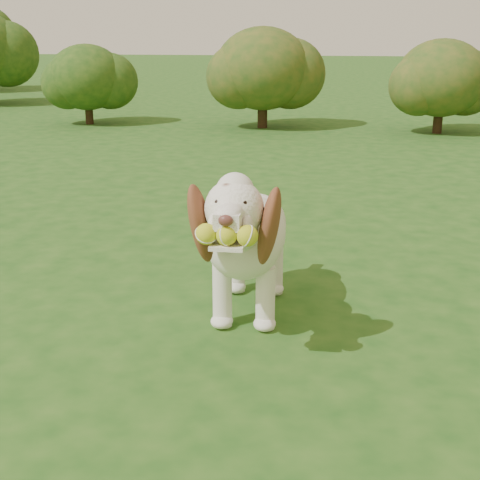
# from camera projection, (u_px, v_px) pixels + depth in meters

# --- Properties ---
(ground) EXTENTS (80.00, 80.00, 0.00)m
(ground) POSITION_uv_depth(u_px,v_px,m) (222.00, 326.00, 3.53)
(ground) COLOR #1B4B15
(ground) RESTS_ON ground
(dog) EXTENTS (0.47, 1.36, 0.89)m
(dog) POSITION_uv_depth(u_px,v_px,m) (247.00, 233.00, 3.51)
(dog) COLOR white
(dog) RESTS_ON ground
(shrub_a) EXTENTS (1.25, 1.25, 1.29)m
(shrub_a) POSITION_uv_depth(u_px,v_px,m) (87.00, 77.00, 10.92)
(shrub_a) COLOR #382314
(shrub_a) RESTS_ON ground
(shrub_b) EXTENTS (1.51, 1.51, 1.56)m
(shrub_b) POSITION_uv_depth(u_px,v_px,m) (263.00, 69.00, 10.45)
(shrub_b) COLOR #382314
(shrub_b) RESTS_ON ground
(shrub_c) EXTENTS (1.34, 1.34, 1.39)m
(shrub_c) POSITION_uv_depth(u_px,v_px,m) (442.00, 78.00, 9.91)
(shrub_c) COLOR #382314
(shrub_c) RESTS_ON ground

